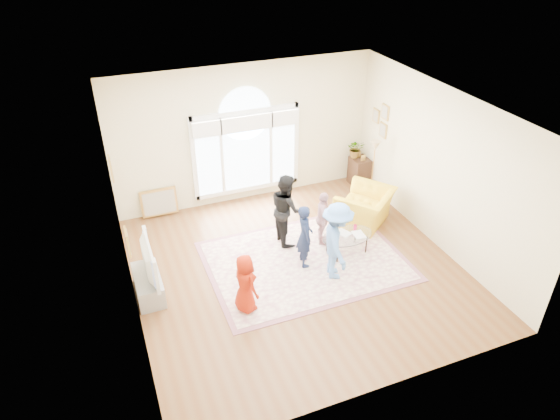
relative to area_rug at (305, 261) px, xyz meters
name	(u,v)px	position (x,y,z in m)	size (l,w,h in m)	color
ground	(297,269)	(-0.25, -0.16, -0.01)	(6.00, 6.00, 0.00)	brown
room_shell	(248,139)	(-0.24, 2.67, 1.56)	(6.00, 6.00, 6.00)	beige
area_rug	(305,261)	(0.00, 0.00, 0.00)	(3.60, 2.60, 0.02)	beige
rug_border	(305,261)	(0.00, 0.00, 0.00)	(3.80, 2.80, 0.01)	#8E5561
tv_console	(148,285)	(-3.00, 0.14, 0.20)	(0.45, 1.00, 0.42)	#96989E
television	(144,260)	(-2.99, 0.14, 0.75)	(0.18, 1.17, 0.68)	black
coffee_table	(347,236)	(0.88, -0.04, 0.39)	(1.12, 0.77, 0.54)	silver
armchair	(365,207)	(1.77, 0.82, 0.38)	(1.19, 1.04, 0.77)	gold
side_cabinet	(359,172)	(2.53, 2.42, 0.34)	(0.40, 0.50, 0.70)	black
floor_lamp	(375,150)	(2.40, 1.63, 1.27)	(0.24, 0.24, 1.51)	black
plant_pedestal	(354,170)	(2.45, 2.54, 0.34)	(0.20, 0.20, 0.70)	white
potted_plant	(356,149)	(2.45, 2.54, 0.92)	(0.41, 0.36, 0.46)	#33722D
leaning_picture	(161,215)	(-2.34, 2.74, -0.01)	(0.80, 0.05, 0.62)	tan
child_red	(245,283)	(-1.50, -0.87, 0.56)	(0.54, 0.35, 1.11)	#9E1E09
child_navy	(305,236)	(-0.06, -0.06, 0.65)	(0.47, 0.31, 1.29)	#151F3C
child_black	(286,209)	(-0.09, 0.80, 0.76)	(0.73, 0.57, 1.51)	black
child_pink	(323,218)	(0.57, 0.45, 0.59)	(0.68, 0.28, 1.16)	#C69095
child_blue	(337,241)	(0.33, -0.60, 0.78)	(0.99, 0.57, 1.54)	#578BDB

